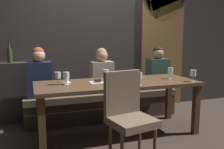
{
  "coord_description": "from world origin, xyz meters",
  "views": [
    {
      "loc": [
        -1.12,
        -3.06,
        1.34
      ],
      "look_at": [
        -0.07,
        0.04,
        0.84
      ],
      "focal_mm": 38.92,
      "sensor_mm": 36.0,
      "label": 1
    }
  ],
  "objects_px": {
    "wine_glass_near_right": "(139,76)",
    "espresso_cup": "(66,81)",
    "wine_glass_center_back": "(170,71)",
    "wine_glass_far_left": "(193,73)",
    "diner_far_end": "(158,68)",
    "chair_near_side": "(128,111)",
    "wine_glass_end_left": "(106,73)",
    "dining_table": "(118,88)",
    "banquette_bench": "(103,105)",
    "wine_glass_far_right": "(66,76)",
    "wine_glass_center_front": "(58,76)",
    "wine_bottle_pale_label": "(10,55)",
    "dessert_plate": "(97,82)",
    "diner_bearded": "(102,71)",
    "diner_redhead": "(39,74)"
  },
  "relations": [
    {
      "from": "wine_glass_near_right",
      "to": "wine_glass_center_front",
      "type": "relative_size",
      "value": 1.0
    },
    {
      "from": "wine_glass_center_back",
      "to": "wine_glass_far_left",
      "type": "bearing_deg",
      "value": -61.41
    },
    {
      "from": "wine_bottle_pale_label",
      "to": "dessert_plate",
      "type": "xyz_separation_m",
      "value": [
        1.13,
        -1.0,
        -0.32
      ]
    },
    {
      "from": "dining_table",
      "to": "wine_glass_far_right",
      "type": "height_order",
      "value": "wine_glass_far_right"
    },
    {
      "from": "banquette_bench",
      "to": "wine_glass_center_back",
      "type": "bearing_deg",
      "value": -41.16
    },
    {
      "from": "banquette_bench",
      "to": "wine_glass_near_right",
      "type": "relative_size",
      "value": 15.24
    },
    {
      "from": "wine_glass_near_right",
      "to": "espresso_cup",
      "type": "distance_m",
      "value": 0.97
    },
    {
      "from": "wine_glass_far_right",
      "to": "wine_glass_center_front",
      "type": "height_order",
      "value": "same"
    },
    {
      "from": "wine_glass_near_right",
      "to": "diner_bearded",
      "type": "bearing_deg",
      "value": 100.85
    },
    {
      "from": "banquette_bench",
      "to": "wine_glass_center_front",
      "type": "height_order",
      "value": "wine_glass_center_front"
    },
    {
      "from": "wine_glass_end_left",
      "to": "wine_glass_center_front",
      "type": "bearing_deg",
      "value": -177.19
    },
    {
      "from": "wine_glass_end_left",
      "to": "wine_glass_far_left",
      "type": "relative_size",
      "value": 1.0
    },
    {
      "from": "wine_glass_end_left",
      "to": "espresso_cup",
      "type": "relative_size",
      "value": 1.37
    },
    {
      "from": "wine_glass_far_left",
      "to": "dining_table",
      "type": "bearing_deg",
      "value": 162.09
    },
    {
      "from": "wine_glass_far_left",
      "to": "wine_glass_center_back",
      "type": "xyz_separation_m",
      "value": [
        -0.17,
        0.31,
        0.0
      ]
    },
    {
      "from": "diner_redhead",
      "to": "wine_glass_center_back",
      "type": "xyz_separation_m",
      "value": [
        1.82,
        -0.71,
        0.05
      ]
    },
    {
      "from": "chair_near_side",
      "to": "wine_glass_far_right",
      "type": "bearing_deg",
      "value": 125.63
    },
    {
      "from": "diner_redhead",
      "to": "wine_glass_center_back",
      "type": "height_order",
      "value": "diner_redhead"
    },
    {
      "from": "wine_bottle_pale_label",
      "to": "wine_glass_center_front",
      "type": "xyz_separation_m",
      "value": [
        0.62,
        -0.96,
        -0.22
      ]
    },
    {
      "from": "banquette_bench",
      "to": "diner_bearded",
      "type": "bearing_deg",
      "value": 124.8
    },
    {
      "from": "wine_glass_far_left",
      "to": "dessert_plate",
      "type": "height_order",
      "value": "wine_glass_far_left"
    },
    {
      "from": "diner_bearded",
      "to": "wine_bottle_pale_label",
      "type": "height_order",
      "value": "wine_bottle_pale_label"
    },
    {
      "from": "wine_glass_far_left",
      "to": "wine_glass_near_right",
      "type": "bearing_deg",
      "value": 178.49
    },
    {
      "from": "diner_far_end",
      "to": "wine_glass_far_right",
      "type": "xyz_separation_m",
      "value": [
        -1.71,
        -0.69,
        0.05
      ]
    },
    {
      "from": "chair_near_side",
      "to": "espresso_cup",
      "type": "height_order",
      "value": "chair_near_side"
    },
    {
      "from": "banquette_bench",
      "to": "espresso_cup",
      "type": "bearing_deg",
      "value": -141.47
    },
    {
      "from": "dining_table",
      "to": "diner_far_end",
      "type": "distance_m",
      "value": 1.25
    },
    {
      "from": "diner_far_end",
      "to": "wine_glass_center_back",
      "type": "bearing_deg",
      "value": -105.45
    },
    {
      "from": "dessert_plate",
      "to": "wine_glass_center_back",
      "type": "bearing_deg",
      "value": -1.69
    },
    {
      "from": "diner_far_end",
      "to": "wine_glass_far_left",
      "type": "bearing_deg",
      "value": -91.99
    },
    {
      "from": "dessert_plate",
      "to": "diner_far_end",
      "type": "bearing_deg",
      "value": 28.25
    },
    {
      "from": "dining_table",
      "to": "wine_glass_end_left",
      "type": "relative_size",
      "value": 13.41
    },
    {
      "from": "chair_near_side",
      "to": "wine_glass_far_right",
      "type": "xyz_separation_m",
      "value": [
        -0.54,
        0.75,
        0.29
      ]
    },
    {
      "from": "chair_near_side",
      "to": "espresso_cup",
      "type": "xyz_separation_m",
      "value": [
        -0.52,
        0.88,
        0.21
      ]
    },
    {
      "from": "wine_glass_near_right",
      "to": "diner_far_end",
      "type": "bearing_deg",
      "value": 50.54
    },
    {
      "from": "banquette_bench",
      "to": "wine_glass_center_back",
      "type": "relative_size",
      "value": 15.24
    },
    {
      "from": "banquette_bench",
      "to": "wine_glass_far_right",
      "type": "distance_m",
      "value": 1.15
    },
    {
      "from": "dessert_plate",
      "to": "wine_bottle_pale_label",
      "type": "bearing_deg",
      "value": 138.52
    },
    {
      "from": "wine_glass_far_left",
      "to": "wine_glass_center_front",
      "type": "relative_size",
      "value": 1.0
    },
    {
      "from": "diner_redhead",
      "to": "wine_glass_far_right",
      "type": "xyz_separation_m",
      "value": [
        0.31,
        -0.66,
        0.05
      ]
    },
    {
      "from": "wine_glass_far_left",
      "to": "espresso_cup",
      "type": "distance_m",
      "value": 1.73
    },
    {
      "from": "espresso_cup",
      "to": "diner_redhead",
      "type": "bearing_deg",
      "value": 121.44
    },
    {
      "from": "diner_bearded",
      "to": "diner_far_end",
      "type": "xyz_separation_m",
      "value": [
        1.03,
        -0.0,
        0.01
      ]
    },
    {
      "from": "wine_glass_far_left",
      "to": "espresso_cup",
      "type": "bearing_deg",
      "value": 163.87
    },
    {
      "from": "diner_far_end",
      "to": "espresso_cup",
      "type": "bearing_deg",
      "value": -161.72
    },
    {
      "from": "wine_bottle_pale_label",
      "to": "wine_glass_center_back",
      "type": "bearing_deg",
      "value": -24.82
    },
    {
      "from": "chair_near_side",
      "to": "wine_glass_end_left",
      "type": "relative_size",
      "value": 5.98
    },
    {
      "from": "wine_glass_end_left",
      "to": "wine_glass_center_back",
      "type": "xyz_separation_m",
      "value": [
        0.95,
        -0.11,
        0.0
      ]
    },
    {
      "from": "banquette_bench",
      "to": "diner_redhead",
      "type": "distance_m",
      "value": 1.16
    },
    {
      "from": "diner_bearded",
      "to": "wine_bottle_pale_label",
      "type": "bearing_deg",
      "value": 168.01
    }
  ]
}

